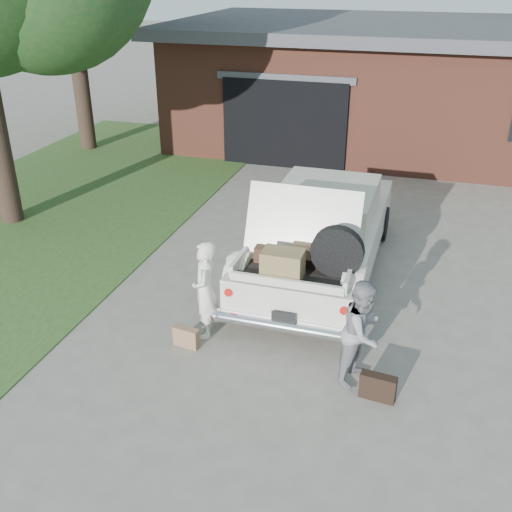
# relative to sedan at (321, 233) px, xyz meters

# --- Properties ---
(ground) EXTENTS (90.00, 90.00, 0.00)m
(ground) POSITION_rel_sedan_xyz_m (-0.57, -2.45, -0.74)
(ground) COLOR gray
(ground) RESTS_ON ground
(grass_strip) EXTENTS (6.00, 16.00, 0.02)m
(grass_strip) POSITION_rel_sedan_xyz_m (-6.07, 0.55, -0.73)
(grass_strip) COLOR #2D4C1E
(grass_strip) RESTS_ON ground
(house) EXTENTS (12.80, 7.80, 3.30)m
(house) POSITION_rel_sedan_xyz_m (0.41, 9.02, 0.93)
(house) COLOR brown
(house) RESTS_ON ground
(sedan) EXTENTS (1.99, 5.00, 2.00)m
(sedan) POSITION_rel_sedan_xyz_m (0.00, 0.00, 0.00)
(sedan) COLOR white
(sedan) RESTS_ON ground
(woman_left) EXTENTS (0.49, 0.61, 1.44)m
(woman_left) POSITION_rel_sedan_xyz_m (-1.17, -2.34, -0.02)
(woman_left) COLOR white
(woman_left) RESTS_ON ground
(woman_right) EXTENTS (0.73, 0.82, 1.41)m
(woman_right) POSITION_rel_sedan_xyz_m (1.08, -2.73, -0.03)
(woman_right) COLOR gray
(woman_right) RESTS_ON ground
(suitcase_left) EXTENTS (0.39, 0.18, 0.29)m
(suitcase_left) POSITION_rel_sedan_xyz_m (-1.32, -2.71, -0.59)
(suitcase_left) COLOR #906849
(suitcase_left) RESTS_ON ground
(suitcase_right) EXTENTS (0.46, 0.19, 0.34)m
(suitcase_right) POSITION_rel_sedan_xyz_m (1.35, -3.07, -0.57)
(suitcase_right) COLOR black
(suitcase_right) RESTS_ON ground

